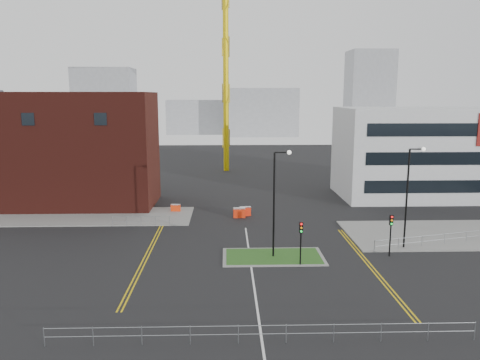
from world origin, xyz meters
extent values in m
plane|color=black|center=(0.00, 0.00, 0.00)|extent=(200.00, 200.00, 0.00)
cube|color=slate|center=(-20.00, 22.00, 0.06)|extent=(28.00, 8.00, 0.12)
cube|color=slate|center=(22.00, 14.00, 0.06)|extent=(24.00, 10.00, 0.12)
cube|color=slate|center=(2.00, 8.00, 0.04)|extent=(8.60, 4.60, 0.08)
cube|color=#224918|center=(2.00, 8.00, 0.06)|extent=(8.00, 4.00, 0.12)
cube|color=#4D1913|center=(-20.00, 28.00, 7.00)|extent=(18.00, 10.00, 14.00)
cube|color=black|center=(-24.00, 22.98, 11.00)|extent=(1.40, 0.10, 1.40)
cube|color=black|center=(-16.00, 22.98, 11.00)|extent=(1.40, 0.10, 1.40)
cube|color=silver|center=(26.00, 32.00, 6.00)|extent=(25.00, 12.00, 12.00)
cube|color=black|center=(26.00, 25.98, 2.50)|extent=(22.00, 0.10, 1.60)
cube|color=black|center=(26.00, 25.98, 6.00)|extent=(22.00, 0.10, 1.60)
cube|color=black|center=(26.00, 25.98, 9.50)|extent=(22.00, 0.10, 1.60)
cylinder|color=yellow|center=(-2.00, 55.00, 18.09)|extent=(1.00, 1.00, 36.19)
cylinder|color=black|center=(2.00, 8.00, 4.50)|extent=(0.16, 0.16, 9.00)
cylinder|color=black|center=(2.60, 8.00, 9.00)|extent=(1.20, 0.10, 0.10)
sphere|color=silver|center=(3.20, 8.00, 9.00)|extent=(0.36, 0.36, 0.36)
cylinder|color=black|center=(14.00, 10.00, 4.50)|extent=(0.16, 0.16, 9.00)
cylinder|color=black|center=(14.60, 10.00, 9.00)|extent=(1.20, 0.10, 0.10)
sphere|color=silver|center=(15.20, 10.00, 9.00)|extent=(0.36, 0.36, 0.36)
cylinder|color=black|center=(4.00, 6.00, 1.50)|extent=(0.12, 0.12, 3.00)
cube|color=black|center=(4.00, 6.00, 3.20)|extent=(0.28, 0.22, 0.90)
sphere|color=red|center=(4.00, 5.87, 3.50)|extent=(0.18, 0.18, 0.18)
sphere|color=orange|center=(4.00, 5.87, 3.20)|extent=(0.18, 0.18, 0.18)
sphere|color=#0CCC33|center=(4.00, 5.87, 2.90)|extent=(0.18, 0.18, 0.18)
cylinder|color=black|center=(12.00, 8.00, 1.50)|extent=(0.12, 0.12, 3.00)
cube|color=black|center=(12.00, 8.00, 3.20)|extent=(0.28, 0.22, 0.90)
sphere|color=red|center=(12.00, 7.87, 3.50)|extent=(0.18, 0.18, 0.18)
sphere|color=orange|center=(12.00, 7.87, 3.20)|extent=(0.18, 0.18, 0.18)
sphere|color=#0CCC33|center=(12.00, 7.87, 2.90)|extent=(0.18, 0.18, 0.18)
cylinder|color=gray|center=(0.00, -6.00, 1.05)|extent=(24.00, 0.04, 0.04)
cylinder|color=gray|center=(0.00, -6.00, 0.55)|extent=(24.00, 0.04, 0.04)
cylinder|color=gray|center=(-12.00, -6.00, 0.55)|extent=(0.05, 0.05, 1.10)
cylinder|color=gray|center=(12.00, -6.00, 0.55)|extent=(0.05, 0.05, 1.10)
cylinder|color=gray|center=(-11.00, 18.00, 1.05)|extent=(6.00, 0.04, 0.04)
cylinder|color=gray|center=(-11.00, 18.00, 0.55)|extent=(6.00, 0.04, 0.04)
cylinder|color=gray|center=(-14.00, 18.00, 0.55)|extent=(0.05, 0.05, 1.10)
cylinder|color=gray|center=(-8.00, 18.00, 0.55)|extent=(0.05, 0.05, 1.10)
cylinder|color=gray|center=(20.50, 11.50, 1.05)|extent=(19.01, 5.04, 0.04)
cylinder|color=gray|center=(20.50, 11.50, 0.55)|extent=(19.01, 5.04, 0.04)
cylinder|color=gray|center=(11.00, 9.00, 0.55)|extent=(0.05, 0.05, 1.10)
cube|color=silver|center=(0.00, 2.00, 0.01)|extent=(0.15, 30.00, 0.01)
cube|color=gold|center=(-9.00, 10.00, 0.01)|extent=(0.12, 24.00, 0.01)
cube|color=gold|center=(-8.70, 10.00, 0.01)|extent=(0.12, 24.00, 0.01)
cube|color=gold|center=(9.50, 6.00, 0.01)|extent=(0.12, 20.00, 0.01)
cube|color=gold|center=(9.80, 6.00, 0.01)|extent=(0.12, 20.00, 0.01)
cube|color=gray|center=(-40.00, 120.00, 11.00)|extent=(18.00, 12.00, 22.00)
cube|color=gray|center=(10.00, 130.00, 8.00)|extent=(24.00, 12.00, 16.00)
cube|color=gray|center=(45.00, 125.00, 14.00)|extent=(14.00, 12.00, 28.00)
cube|color=gray|center=(-8.00, 140.00, 6.00)|extent=(30.00, 12.00, 12.00)
cube|color=#FA380D|center=(-8.00, 24.00, 0.47)|extent=(1.15, 0.47, 0.94)
cube|color=silver|center=(-8.00, 24.00, 0.89)|extent=(1.15, 0.47, 0.11)
cube|color=red|center=(-0.54, 21.23, 0.56)|extent=(1.36, 0.50, 1.12)
cube|color=silver|center=(-0.54, 21.23, 1.06)|extent=(1.36, 0.50, 0.13)
cube|color=red|center=(0.16, 22.02, 0.53)|extent=(1.32, 0.65, 1.06)
cube|color=silver|center=(0.16, 22.02, 1.00)|extent=(1.32, 0.65, 0.13)
camera|label=1|loc=(-1.93, -29.96, 13.60)|focal=35.00mm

